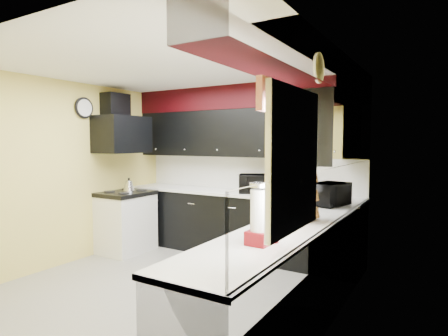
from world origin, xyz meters
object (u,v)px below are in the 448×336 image
knife_block (308,190)px  kettle (129,186)px  toaster_oven (256,184)px  microwave (329,194)px  utensil_crock (289,191)px

knife_block → kettle: knife_block is taller
toaster_oven → knife_block: 0.79m
toaster_oven → microwave: size_ratio=0.98×
toaster_oven → kettle: bearing=175.4°
toaster_oven → knife_block: bearing=-26.9°
utensil_crock → knife_block: bearing=-4.3°
utensil_crock → knife_block: knife_block is taller
microwave → kettle: (-3.04, -0.14, -0.07)m
toaster_oven → kettle: toaster_oven is taller
microwave → knife_block: 0.63m
utensil_crock → knife_block: 0.29m
toaster_oven → microwave: toaster_oven is taller
toaster_oven → kettle: 1.96m
knife_block → toaster_oven: bearing=-176.8°
utensil_crock → toaster_oven: bearing=178.4°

